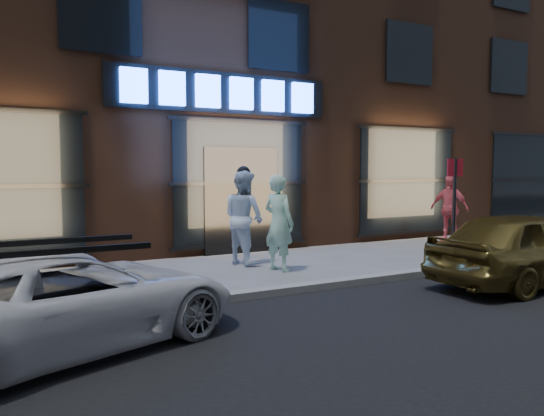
% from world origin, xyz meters
% --- Properties ---
extents(ground, '(90.00, 90.00, 0.00)m').
position_xyz_m(ground, '(0.00, 0.00, 0.00)').
color(ground, slate).
rests_on(ground, ground).
extents(curb, '(60.00, 0.25, 0.12)m').
position_xyz_m(curb, '(0.00, 0.00, 0.06)').
color(curb, gray).
rests_on(curb, ground).
extents(storefront_building, '(30.20, 8.28, 10.30)m').
position_xyz_m(storefront_building, '(-0.00, 7.99, 5.15)').
color(storefront_building, '#54301E').
rests_on(storefront_building, ground).
extents(man_bowtie, '(0.63, 0.77, 1.82)m').
position_xyz_m(man_bowtie, '(-0.28, 1.67, 0.91)').
color(man_bowtie, '#C0FDE2').
rests_on(man_bowtie, ground).
extents(man_cap, '(0.93, 1.07, 1.89)m').
position_xyz_m(man_cap, '(-0.54, 2.64, 0.95)').
color(man_cap, white).
rests_on(man_cap, ground).
extents(passerby, '(0.73, 1.11, 1.75)m').
position_xyz_m(passerby, '(5.67, 3.06, 0.88)').
color(passerby, '#F3646E').
rests_on(passerby, ground).
extents(white_suv, '(4.22, 2.97, 1.07)m').
position_xyz_m(white_suv, '(-4.40, -1.08, 0.53)').
color(white_suv, silver).
rests_on(white_suv, ground).
extents(gold_sedan, '(3.72, 1.60, 1.25)m').
position_xyz_m(gold_sedan, '(2.71, -1.38, 0.63)').
color(gold_sedan, brown).
rests_on(gold_sedan, ground).
extents(sign_post, '(0.34, 0.10, 2.14)m').
position_xyz_m(sign_post, '(2.89, 0.35, 1.29)').
color(sign_post, '#262628').
rests_on(sign_post, ground).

